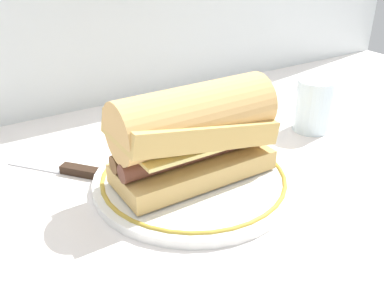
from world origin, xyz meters
TOP-DOWN VIEW (x-y plane):
  - ground_plane at (0.00, 0.00)m, footprint 1.50×1.50m
  - plate at (-0.03, 0.00)m, footprint 0.27×0.27m
  - sausage_sandwich at (-0.03, 0.00)m, footprint 0.21×0.09m
  - drinking_glass at (0.23, 0.04)m, footprint 0.06×0.06m
  - butter_knife at (-0.17, 0.13)m, footprint 0.10×0.12m

SIDE VIEW (x-z plane):
  - ground_plane at x=0.00m, z-range 0.00..0.00m
  - butter_knife at x=-0.17m, z-range 0.00..0.01m
  - plate at x=-0.03m, z-range 0.00..0.02m
  - drinking_glass at x=0.23m, z-range -0.01..0.08m
  - sausage_sandwich at x=-0.03m, z-range 0.02..0.14m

